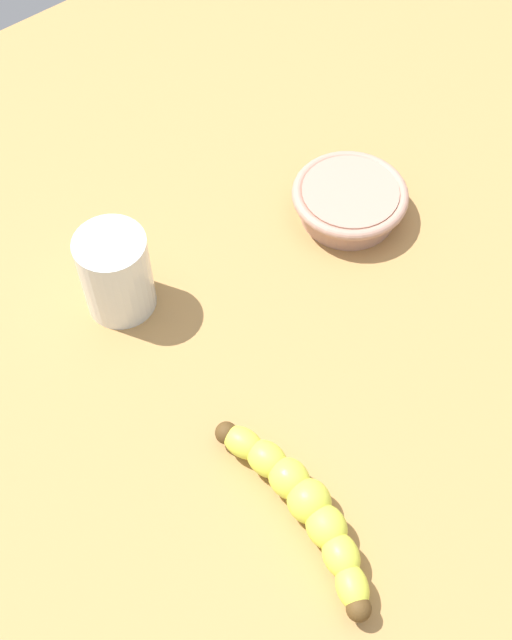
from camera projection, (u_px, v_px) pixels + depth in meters
wooden_tabletop at (296, 330)px, 83.38cm from camera, size 120.00×120.00×3.00cm
banana at (303, 505)px, 69.39cm from camera, size 20.81×6.25×3.78cm
smoothie_glass at (116, 275)px, 79.91cm from camera, size 7.06×7.06×9.45cm
ceramic_bowl at (349, 200)px, 88.22cm from camera, size 12.60×12.60×3.78cm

